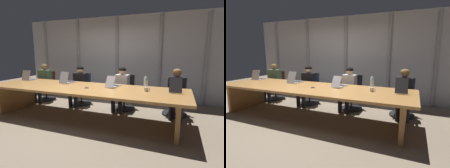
# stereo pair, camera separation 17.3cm
# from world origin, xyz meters

# --- Properties ---
(ground_plane) EXTENTS (13.91, 13.91, 0.00)m
(ground_plane) POSITION_xyz_m (0.00, 0.00, 0.00)
(ground_plane) COLOR #7F705B
(conference_table) EXTENTS (4.68, 1.33, 0.75)m
(conference_table) POSITION_xyz_m (0.00, 0.00, 0.62)
(conference_table) COLOR #B77F42
(conference_table) RESTS_ON ground_plane
(curtain_backdrop) EXTENTS (6.95, 0.17, 2.71)m
(curtain_backdrop) POSITION_xyz_m (0.00, 2.17, 1.35)
(curtain_backdrop) COLOR #B2B2B7
(curtain_backdrop) RESTS_ON ground_plane
(laptop_left_end) EXTENTS (0.29, 0.42, 0.30)m
(laptop_left_end) POSITION_xyz_m (-1.97, 0.34, 0.81)
(laptop_left_end) COLOR #BCBCC1
(laptop_left_end) RESTS_ON conference_table
(laptop_left_mid) EXTENTS (0.25, 0.45, 0.31)m
(laptop_left_mid) POSITION_xyz_m (-0.67, 0.34, 0.81)
(laptop_left_mid) COLOR #A8ADB7
(laptop_left_mid) RESTS_ON conference_table
(laptop_center) EXTENTS (0.27, 0.46, 0.27)m
(laptop_center) POSITION_xyz_m (0.63, 0.31, 0.80)
(laptop_center) COLOR #BCBCC1
(laptop_center) RESTS_ON conference_table
(laptop_right_mid) EXTENTS (0.27, 0.50, 0.31)m
(laptop_right_mid) POSITION_xyz_m (2.00, 0.29, 0.81)
(laptop_right_mid) COLOR #2D2D33
(laptop_right_mid) RESTS_ON conference_table
(office_chair_left_end) EXTENTS (0.60, 0.60, 0.92)m
(office_chair_left_end) POSITION_xyz_m (-2.01, 1.05, 0.34)
(office_chair_left_end) COLOR #511E19
(office_chair_left_end) RESTS_ON ground_plane
(office_chair_left_mid) EXTENTS (0.60, 0.60, 0.92)m
(office_chair_left_mid) POSITION_xyz_m (-0.67, 1.05, 0.34)
(office_chair_left_mid) COLOR navy
(office_chair_left_mid) RESTS_ON ground_plane
(office_chair_center) EXTENTS (0.60, 0.60, 0.93)m
(office_chair_center) POSITION_xyz_m (0.69, 1.05, 0.35)
(office_chair_center) COLOR black
(office_chair_center) RESTS_ON ground_plane
(office_chair_right_mid) EXTENTS (0.60, 0.61, 0.93)m
(office_chair_right_mid) POSITION_xyz_m (2.02, 1.05, 0.35)
(office_chair_right_mid) COLOR navy
(office_chair_right_mid) RESTS_ON ground_plane
(person_left_end) EXTENTS (0.42, 0.55, 1.17)m
(person_left_end) POSITION_xyz_m (-1.98, 0.89, 0.66)
(person_left_end) COLOR #4C6B4C
(person_left_end) RESTS_ON ground_plane
(person_left_mid) EXTENTS (0.44, 0.57, 1.15)m
(person_left_mid) POSITION_xyz_m (-0.67, 0.89, 0.66)
(person_left_mid) COLOR black
(person_left_mid) RESTS_ON ground_plane
(person_center) EXTENTS (0.39, 0.56, 1.16)m
(person_center) POSITION_xyz_m (0.63, 0.89, 0.66)
(person_center) COLOR silver
(person_center) RESTS_ON ground_plane
(person_right_mid) EXTENTS (0.42, 0.56, 1.16)m
(person_right_mid) POSITION_xyz_m (2.02, 0.89, 0.66)
(person_right_mid) COLOR black
(person_right_mid) RESTS_ON ground_plane
(water_bottle_primary) EXTENTS (0.08, 0.08, 0.26)m
(water_bottle_primary) POSITION_xyz_m (1.36, 0.45, 0.87)
(water_bottle_primary) COLOR silver
(water_bottle_primary) RESTS_ON conference_table
(water_bottle_secondary) EXTENTS (0.06, 0.06, 0.24)m
(water_bottle_secondary) POSITION_xyz_m (1.41, 0.25, 0.86)
(water_bottle_secondary) COLOR #ADD1B2
(water_bottle_secondary) RESTS_ON conference_table
(coffee_mug_near) EXTENTS (0.13, 0.08, 0.09)m
(coffee_mug_near) POSITION_xyz_m (1.44, 0.10, 0.79)
(coffee_mug_near) COLOR white
(coffee_mug_near) RESTS_ON conference_table
(conference_mic_left_side) EXTENTS (0.11, 0.11, 0.03)m
(conference_mic_left_side) POSITION_xyz_m (0.12, -0.07, 0.77)
(conference_mic_left_side) COLOR black
(conference_mic_left_side) RESTS_ON conference_table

